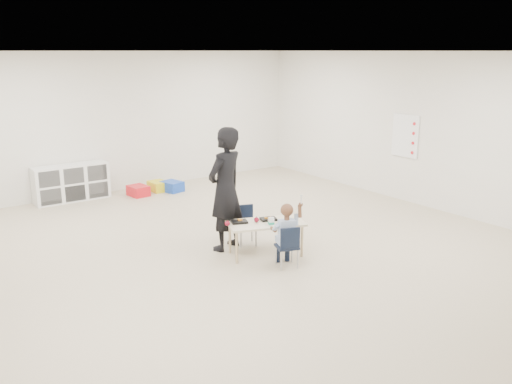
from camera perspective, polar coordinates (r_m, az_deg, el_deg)
room at (r=7.44m, az=-0.57°, el=3.78°), size 9.00×9.02×2.80m
table at (r=7.64m, az=1.02°, el=-4.88°), size 1.18×0.86×0.49m
chair_near at (r=7.24m, az=3.27°, el=-5.68°), size 0.36×0.34×0.58m
chair_far at (r=8.03m, az=-1.01°, el=-3.57°), size 0.36×0.34×0.58m
child at (r=7.18m, az=3.29°, el=-4.42°), size 0.50×0.50×0.92m
lunch_tray_near at (r=7.65m, az=1.31°, el=-2.87°), size 0.26×0.23×0.03m
lunch_tray_far at (r=7.54m, az=-1.78°, el=-3.15°), size 0.26×0.23×0.03m
milk_carton at (r=7.44m, az=1.61°, el=-3.10°), size 0.09×0.09×0.10m
bread_roll at (r=7.52m, az=3.24°, el=-3.06°), size 0.09×0.09×0.07m
apple_near at (r=7.55m, az=0.05°, el=-2.93°), size 0.07×0.07×0.07m
apple_far at (r=7.40m, az=-3.03°, el=-3.32°), size 0.07×0.07×0.07m
cubby_shelf at (r=10.97m, az=-18.86°, el=0.94°), size 1.40×0.40×0.70m
rules_poster at (r=10.61m, az=15.43°, el=5.72°), size 0.02×0.60×0.80m
adult at (r=7.72m, az=-3.25°, el=0.29°), size 0.76×0.62×1.78m
bin_red at (r=11.02m, az=-12.29°, el=0.13°), size 0.37×0.45×0.20m
bin_yellow at (r=11.33m, az=-10.25°, el=0.62°), size 0.34×0.43×0.20m
bin_blue at (r=11.24m, az=-8.83°, el=0.59°), size 0.42×0.49×0.21m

